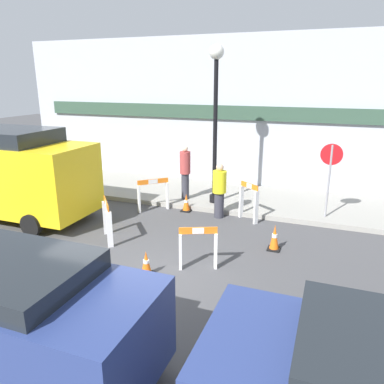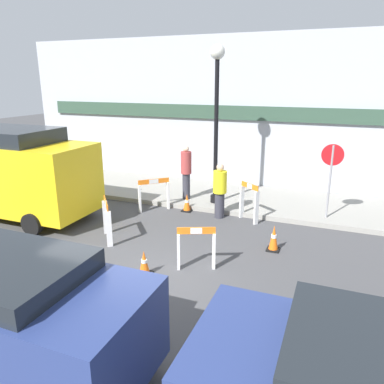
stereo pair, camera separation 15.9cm
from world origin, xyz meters
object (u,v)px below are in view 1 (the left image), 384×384
Objects in this scene: streetlamp_post at (216,104)px; work_van at (11,170)px; stop_sign at (330,169)px; person_worker at (219,189)px; parked_car_1 at (8,311)px; person_pedestrian at (185,171)px.

streetlamp_post is 6.33m from work_van.
person_worker is at bearing 14.20° from stop_sign.
parked_car_1 is (-0.42, -7.84, -2.26)m from streetlamp_post.
parked_car_1 is (-0.86, -6.94, 0.12)m from person_worker.
work_van is (-5.71, -2.10, 0.55)m from person_worker.
streetlamp_post reaches higher than work_van.
stop_sign is 4.45m from person_pedestrian.
stop_sign reaches higher than parked_car_1.
person_worker is at bearing 82.92° from parked_car_1.
parked_car_1 is at bearing 11.96° from person_worker.
streetlamp_post is 0.98× the size of work_van.
person_pedestrian reaches higher than person_worker.
streetlamp_post is 2.58m from person_worker.
person_worker is 0.39× the size of parked_car_1.
stop_sign is 1.19× the size of person_pedestrian.
parked_car_1 is at bearing 63.24° from stop_sign.
streetlamp_post is 3.81m from stop_sign.
stop_sign is 9.15m from work_van.
person_worker is at bearing -63.80° from streetlamp_post.
person_worker is 1.72m from person_pedestrian.
work_van is at bearing 17.99° from stop_sign.
streetlamp_post is 2.37m from person_pedestrian.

